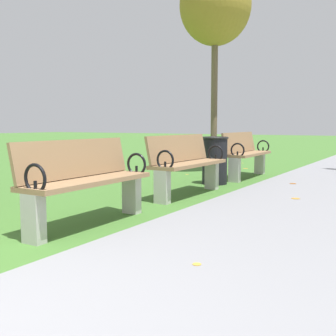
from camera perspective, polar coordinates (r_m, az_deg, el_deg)
name	(u,v)px	position (r m, az deg, el deg)	size (l,w,h in m)	color
park_bench_2	(85,180)	(4.42, -11.23, -1.58)	(0.48, 1.60, 0.90)	#93704C
park_bench_3	(186,163)	(6.19, 2.53, 0.68)	(0.50, 1.61, 0.90)	#93704C
park_bench_4	(246,153)	(8.41, 10.59, 1.99)	(0.50, 1.61, 0.90)	#93704C
tree_3	(215,7)	(9.57, 6.48, 21.05)	(1.53, 1.53, 4.42)	brown
trash_bin	(215,160)	(7.43, 6.40, 1.06)	(0.48, 0.48, 0.84)	black
scattered_leaves	(241,201)	(5.75, 9.94, -4.52)	(4.64, 11.02, 0.02)	#BC842D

